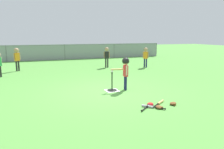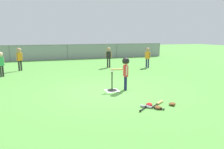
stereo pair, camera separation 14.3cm
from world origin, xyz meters
name	(u,v)px [view 1 (the left image)]	position (x,y,z in m)	size (l,w,h in m)	color
ground_plane	(104,92)	(0.00, 0.00, 0.00)	(60.00, 60.00, 0.00)	#51933D
home_plate	(112,90)	(0.29, 0.07, 0.00)	(0.44, 0.44, 0.01)	white
batting_tee	(112,88)	(0.29, 0.07, 0.09)	(0.32, 0.32, 0.62)	black
baseball_on_tee	(112,71)	(0.29, 0.07, 0.66)	(0.07, 0.07, 0.07)	white
batter_child	(125,67)	(0.74, 0.00, 0.79)	(0.63, 0.31, 1.11)	#191E4C
fielder_deep_right	(146,55)	(3.82, 4.18, 0.74)	(0.27, 0.25, 1.14)	#191E4C
fielder_deep_center	(107,55)	(1.73, 4.94, 0.74)	(0.33, 0.23, 1.16)	#262626
fielder_near_right	(17,56)	(-2.98, 5.39, 0.77)	(0.31, 0.24, 1.19)	#262626
spare_bat_silver	(150,107)	(0.63, -1.85, 0.03)	(0.47, 0.47, 0.06)	silver
spare_bat_wood	(160,103)	(1.03, -1.66, 0.03)	(0.59, 0.43, 0.06)	#DBB266
spare_bat_black	(148,106)	(0.61, -1.77, 0.03)	(0.54, 0.46, 0.06)	black
glove_by_plate	(150,104)	(0.73, -1.69, 0.04)	(0.27, 0.27, 0.07)	#B21919
glove_near_bats	(159,107)	(0.82, -1.96, 0.04)	(0.23, 0.26, 0.07)	brown
glove_tossed_aside	(173,103)	(1.33, -1.85, 0.04)	(0.27, 0.25, 0.07)	brown
outfield_fence	(65,51)	(0.00, 9.80, 0.62)	(16.06, 0.06, 1.15)	slate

